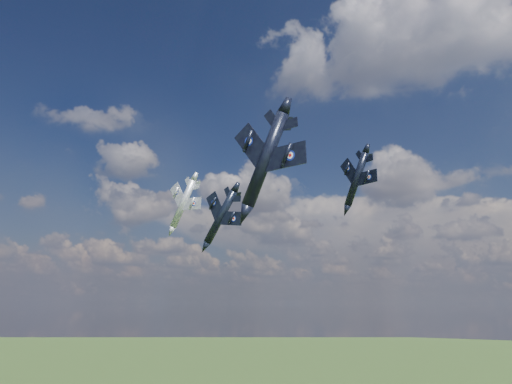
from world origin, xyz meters
The scene contains 4 objects.
jet_lead_navy centered at (-1.95, 3.35, 79.13)m, with size 8.96×12.50×2.59m, color black, non-canonical shape.
jet_right_navy centered at (14.64, -13.14, 81.67)m, with size 10.79×15.04×3.11m, color black, non-canonical shape.
jet_high_navy centered at (13.88, 22.01, 87.26)m, with size 9.56×13.32×2.76m, color black, non-canonical shape.
jet_left_silver centered at (-14.79, 10.59, 83.71)m, with size 9.19×12.81×2.65m, color #9B9DA5, non-canonical shape.
Camera 1 is at (39.47, -59.85, 66.12)m, focal length 35.00 mm.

